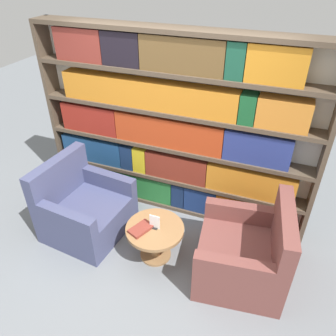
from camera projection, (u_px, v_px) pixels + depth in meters
name	position (u px, v px, depth m)	size (l,w,h in m)	color
ground_plane	(135.00, 268.00, 3.64)	(14.00, 14.00, 0.00)	slate
bookshelf	(172.00, 131.00, 3.97)	(3.41, 0.30, 2.30)	silver
armchair_left	(84.00, 210.00, 4.00)	(0.95, 0.99, 0.94)	#42476B
armchair_right	(245.00, 254.00, 3.41)	(0.98, 1.02, 0.94)	brown
coffee_table	(155.00, 236.00, 3.63)	(0.64, 0.64, 0.43)	olive
table_sign	(155.00, 223.00, 3.52)	(0.12, 0.06, 0.17)	black
stray_book	(141.00, 229.00, 3.52)	(0.24, 0.30, 0.03)	brown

